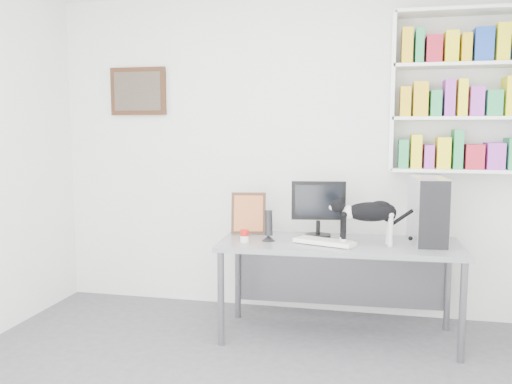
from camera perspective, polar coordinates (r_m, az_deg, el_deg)
room at (r=2.71m, az=-4.41°, el=1.94°), size 4.01×4.01×2.70m
bookshelf at (r=4.49m, az=20.63°, el=9.84°), size 1.03×0.28×1.24m
wall_art at (r=5.02m, az=-12.30°, el=10.32°), size 0.52×0.04×0.42m
desk at (r=4.17m, az=8.66°, el=-10.17°), size 1.79×0.76×0.74m
monitor at (r=4.21m, az=6.58°, el=-1.74°), size 0.44×0.26×0.44m
keyboard at (r=3.99m, az=7.24°, el=-5.22°), size 0.47×0.30×0.03m
pc_tower at (r=4.15m, az=17.62°, el=-1.84°), size 0.26×0.51×0.49m
speaker at (r=4.05m, az=1.33°, el=-3.49°), size 0.14×0.14×0.24m
leaning_print at (r=4.32m, az=-0.79°, el=-2.16°), size 0.29×0.15×0.34m
soup_can at (r=4.02m, az=-1.23°, el=-4.65°), size 0.06×0.06×0.09m
cat at (r=3.96m, az=11.74°, el=-3.20°), size 0.55×0.25×0.33m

